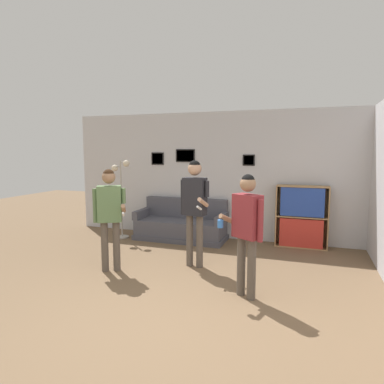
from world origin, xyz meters
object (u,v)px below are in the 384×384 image
couch (181,226)px  person_player_foreground_center (195,202)px  bookshelf (302,217)px  floor_lamp (121,189)px  person_watcher_holding_cup (247,223)px  person_player_foreground_left (110,210)px

couch → person_player_foreground_center: person_player_foreground_center is taller
couch → bookshelf: bearing=4.7°
couch → floor_lamp: floor_lamp is taller
person_watcher_holding_cup → person_player_foreground_left: bearing=173.1°
person_watcher_holding_cup → person_player_foreground_center: bearing=138.4°
bookshelf → person_player_foreground_center: person_player_foreground_center is taller
person_player_foreground_left → bookshelf: bearing=40.7°
floor_lamp → person_player_foreground_left: 2.09m
couch → bookshelf: 2.46m
couch → person_player_foreground_center: 1.94m
bookshelf → person_watcher_holding_cup: person_watcher_holding_cup is taller
floor_lamp → person_player_foreground_left: size_ratio=1.05×
bookshelf → floor_lamp: (-3.69, -0.52, 0.47)m
floor_lamp → person_player_foreground_center: size_ratio=0.97×
bookshelf → floor_lamp: bearing=-172.0°
couch → bookshelf: (2.44, 0.20, 0.32)m
floor_lamp → person_watcher_holding_cup: bearing=-34.6°
floor_lamp → person_watcher_holding_cup: floor_lamp is taller
floor_lamp → person_player_foreground_center: (2.09, -1.24, -0.00)m
person_player_foreground_left → person_player_foreground_center: bearing=28.3°
person_player_foreground_center → person_watcher_holding_cup: bearing=-41.6°
couch → person_player_foreground_left: size_ratio=1.20×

